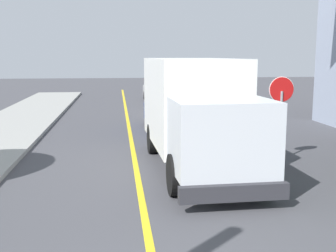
{
  "coord_description": "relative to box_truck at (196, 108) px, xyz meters",
  "views": [
    {
      "loc": [
        -0.52,
        -3.91,
        3.3
      ],
      "look_at": [
        0.84,
        7.55,
        1.4
      ],
      "focal_mm": 46.09,
      "sensor_mm": 36.0,
      "label": 1
    }
  ],
  "objects": [
    {
      "name": "parked_car_mid",
      "position": [
        0.48,
        12.51,
        -0.97
      ],
      "size": [
        1.81,
        4.4,
        1.67
      ],
      "color": "silver",
      "rests_on": "ground"
    },
    {
      "name": "parked_car_near",
      "position": [
        -0.04,
        6.47,
        -0.97
      ],
      "size": [
        1.93,
        4.45,
        1.67
      ],
      "color": "#2D4793",
      "rests_on": "ground"
    },
    {
      "name": "centre_line_yellow",
      "position": [
        -1.78,
        1.52,
        -1.76
      ],
      "size": [
        0.16,
        56.0,
        0.01
      ],
      "primitive_type": "cube",
      "color": "gold",
      "rests_on": "ground"
    },
    {
      "name": "box_truck",
      "position": [
        0.0,
        0.0,
        0.0
      ],
      "size": [
        2.65,
        7.26,
        3.2
      ],
      "color": "silver",
      "rests_on": "ground"
    },
    {
      "name": "stop_sign",
      "position": [
        2.77,
        0.43,
        0.09
      ],
      "size": [
        0.8,
        0.1,
        2.65
      ],
      "color": "gray",
      "rests_on": "ground"
    },
    {
      "name": "parked_car_far",
      "position": [
        0.65,
        18.87,
        -0.97
      ],
      "size": [
        1.89,
        4.44,
        1.67
      ],
      "color": "#B7B7BC",
      "rests_on": "ground"
    }
  ]
}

